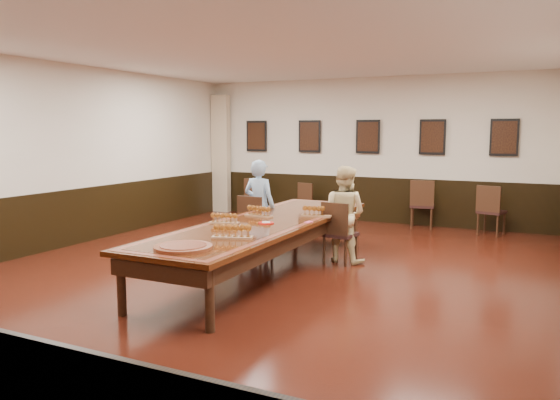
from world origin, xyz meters
The scene contains 23 objects.
floor centered at (0.00, 0.00, -0.01)m, with size 8.00×10.00×0.02m, color black.
ceiling centered at (0.00, 0.00, 3.21)m, with size 8.00×10.00×0.02m, color white.
wall_back centered at (0.00, 5.01, 1.60)m, with size 8.00×0.02×3.20m, color beige.
wall_left centered at (-4.01, 0.00, 1.60)m, with size 0.02×10.00×3.20m, color beige.
chair_man centered at (-0.72, 1.07, 0.49)m, with size 0.46×0.50×0.98m, color black, non-canonical shape.
chair_woman centered at (0.78, 1.04, 0.48)m, with size 0.45×0.49×0.96m, color black, non-canonical shape.
spare_chair_a centered at (-2.64, 4.59, 0.45)m, with size 0.42×0.46×0.91m, color black, non-canonical shape.
spare_chair_b centered at (-1.27, 4.67, 0.43)m, with size 0.40×0.43×0.85m, color black, non-canonical shape.
spare_chair_c centered at (1.29, 4.65, 0.51)m, with size 0.48×0.52×1.02m, color black, non-canonical shape.
spare_chair_d centered at (2.67, 4.49, 0.49)m, with size 0.46×0.50×0.98m, color black, non-canonical shape.
person_man centered at (-0.72, 1.18, 0.78)m, with size 0.57×0.37×1.56m, color #4A85BB.
person_woman centered at (0.79, 1.14, 0.75)m, with size 0.74×0.58×1.50m, color beige.
pink_phone centered at (0.60, 0.19, 0.76)m, with size 0.07×0.13×0.01m, color #F5518D.
curtain centered at (-3.75, 4.82, 1.45)m, with size 0.45×0.18×2.90m, color tan.
wainscoting centered at (0.00, 0.00, 0.50)m, with size 8.00×10.00×1.00m.
conference_table centered at (0.00, 0.00, 0.61)m, with size 1.40×5.00×0.76m.
posters centered at (0.00, 4.94, 1.90)m, with size 6.14×0.04×0.74m.
flight_a centered at (-0.27, 0.32, 0.83)m, with size 0.47×0.22×0.17m.
flight_b centered at (0.50, 0.69, 0.83)m, with size 0.47×0.21×0.17m.
flight_c centered at (-0.41, -0.43, 0.82)m, with size 0.43×0.21×0.15m.
flight_d centered at (0.24, -1.29, 0.83)m, with size 0.51×0.31×0.18m.
red_plate_grp centered at (0.12, -0.18, 0.76)m, with size 0.22×0.22×0.03m.
carved_platter centered at (0.05, -2.02, 0.77)m, with size 0.79×0.79×0.05m.
Camera 1 is at (3.57, -6.82, 2.05)m, focal length 35.00 mm.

